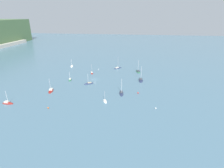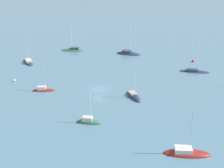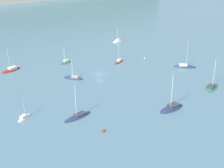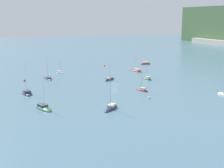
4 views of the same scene
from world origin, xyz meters
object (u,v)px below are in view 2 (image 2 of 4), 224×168
(sailboat_9, at_px, (194,72))
(mooring_buoy_0, at_px, (14,80))
(mooring_buoy_3, at_px, (193,61))
(sailboat_6, at_px, (186,153))
(sailboat_2, at_px, (43,90))
(sailboat_8, at_px, (133,97))
(sailboat_0, at_px, (73,50))
(sailboat_4, at_px, (128,54))
(sailboat_1, at_px, (89,122))
(sailboat_10, at_px, (28,62))

(sailboat_9, xyz_separation_m, mooring_buoy_0, (44.57, 23.36, 0.22))
(mooring_buoy_3, bearing_deg, sailboat_6, 93.95)
(sailboat_2, height_order, mooring_buoy_3, sailboat_2)
(sailboat_8, height_order, mooring_buoy_3, sailboat_8)
(sailboat_0, height_order, mooring_buoy_3, sailboat_0)
(sailboat_8, bearing_deg, mooring_buoy_3, 123.51)
(sailboat_9, bearing_deg, mooring_buoy_3, 91.35)
(sailboat_0, xyz_separation_m, sailboat_6, (-45.46, 52.42, 0.02))
(mooring_buoy_0, bearing_deg, sailboat_8, -179.30)
(sailboat_6, bearing_deg, mooring_buoy_3, 79.65)
(sailboat_2, height_order, mooring_buoy_0, sailboat_2)
(sailboat_4, relative_size, mooring_buoy_0, 17.72)
(sailboat_1, height_order, sailboat_8, sailboat_8)
(mooring_buoy_3, bearing_deg, sailboat_1, 71.65)
(mooring_buoy_0, bearing_deg, sailboat_9, -152.34)
(mooring_buoy_0, bearing_deg, sailboat_10, -69.43)
(sailboat_4, bearing_deg, sailboat_2, -106.47)
(sailboat_2, bearing_deg, sailboat_9, 16.75)
(sailboat_8, xyz_separation_m, mooring_buoy_3, (-10.74, -32.66, 0.33))
(sailboat_9, bearing_deg, sailboat_0, 161.24)
(sailboat_0, xyz_separation_m, sailboat_4, (-20.01, -1.91, 0.01))
(mooring_buoy_3, bearing_deg, sailboat_10, 19.64)
(mooring_buoy_3, bearing_deg, sailboat_2, 47.76)
(sailboat_9, height_order, mooring_buoy_3, sailboat_9)
(sailboat_10, height_order, mooring_buoy_3, sailboat_10)
(sailboat_2, height_order, sailboat_6, sailboat_6)
(sailboat_4, xyz_separation_m, mooring_buoy_3, (-21.83, 1.90, 0.27))
(sailboat_6, distance_m, sailboat_8, 24.43)
(sailboat_8, distance_m, sailboat_9, 25.91)
(mooring_buoy_0, bearing_deg, sailboat_0, -92.53)
(sailboat_8, xyz_separation_m, mooring_buoy_0, (32.56, 0.40, 0.26))
(sailboat_2, xyz_separation_m, mooring_buoy_3, (-32.79, -36.11, 0.23))
(sailboat_4, relative_size, mooring_buoy_3, 14.60)
(sailboat_1, relative_size, mooring_buoy_0, 10.78)
(sailboat_4, distance_m, sailboat_10, 33.51)
(sailboat_0, xyz_separation_m, sailboat_10, (7.29, 17.52, 0.01))
(sailboat_8, bearing_deg, sailboat_2, -119.41)
(sailboat_1, relative_size, mooring_buoy_3, 8.88)
(sailboat_6, height_order, sailboat_10, sailboat_10)
(sailboat_1, height_order, sailboat_6, sailboat_6)
(sailboat_4, bearing_deg, sailboat_10, -144.94)
(sailboat_8, bearing_deg, mooring_buoy_0, -127.59)
(sailboat_2, relative_size, sailboat_4, 0.69)
(sailboat_1, xyz_separation_m, sailboat_9, (-17.04, -37.86, -0.03))
(sailboat_2, height_order, sailboat_10, sailboat_10)
(sailboat_1, relative_size, sailboat_8, 0.89)
(sailboat_4, xyz_separation_m, sailboat_9, (-23.10, 11.61, -0.02))
(sailboat_6, bearing_deg, sailboat_9, 78.86)
(sailboat_6, height_order, sailboat_8, sailboat_6)
(mooring_buoy_0, bearing_deg, sailboat_6, 157.56)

